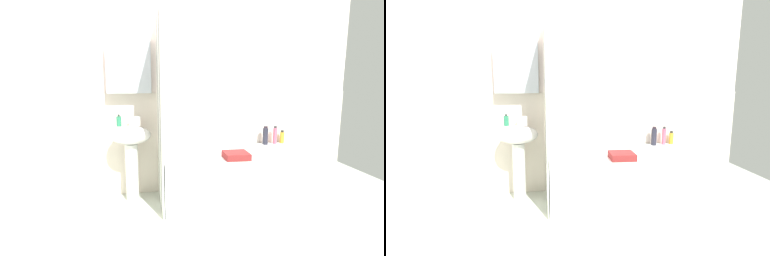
{
  "view_description": "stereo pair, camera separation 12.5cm",
  "coord_description": "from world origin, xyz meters",
  "views": [
    {
      "loc": [
        -0.79,
        -2.13,
        1.37
      ],
      "look_at": [
        -0.27,
        0.77,
        0.86
      ],
      "focal_mm": 27.05,
      "sensor_mm": 36.0,
      "label": 1
    },
    {
      "loc": [
        -0.67,
        -2.15,
        1.37
      ],
      "look_at": [
        -0.27,
        0.77,
        0.86
      ],
      "focal_mm": 27.05,
      "sensor_mm": 36.0,
      "label": 2
    }
  ],
  "objects": [
    {
      "name": "ground_plane",
      "position": [
        0.0,
        0.0,
        -0.02
      ],
      "size": [
        4.8,
        5.6,
        0.04
      ],
      "primitive_type": "cube",
      "color": "beige"
    },
    {
      "name": "wall_back_tiled",
      "position": [
        -0.05,
        1.26,
        1.14
      ],
      "size": [
        3.6,
        0.18,
        2.4
      ],
      "color": "silver",
      "rests_on": "ground_plane"
    },
    {
      "name": "wall_left_tiled",
      "position": [
        -1.57,
        0.34,
        1.12
      ],
      "size": [
        0.07,
        1.81,
        2.4
      ],
      "color": "white",
      "rests_on": "ground_plane"
    },
    {
      "name": "sink",
      "position": [
        -0.91,
        1.03,
        0.63
      ],
      "size": [
        0.44,
        0.34,
        0.85
      ],
      "color": "white",
      "rests_on": "ground_plane"
    },
    {
      "name": "faucet",
      "position": [
        -0.91,
        1.11,
        0.91
      ],
      "size": [
        0.03,
        0.12,
        0.12
      ],
      "color": "silver",
      "rests_on": "sink"
    },
    {
      "name": "soap_dispenser",
      "position": [
        -1.03,
        1.05,
        0.91
      ],
      "size": [
        0.05,
        0.05,
        0.13
      ],
      "color": "#287A54",
      "rests_on": "sink"
    },
    {
      "name": "toothbrush_cup",
      "position": [
        -0.83,
        1.02,
        0.9
      ],
      "size": [
        0.07,
        0.07,
        0.1
      ],
      "primitive_type": "cylinder",
      "color": "white",
      "rests_on": "sink"
    },
    {
      "name": "bathtub",
      "position": [
        0.23,
        0.85,
        0.28
      ],
      "size": [
        1.63,
        0.74,
        0.56
      ],
      "primitive_type": "cube",
      "color": "white",
      "rests_on": "ground_plane"
    },
    {
      "name": "shower_curtain",
      "position": [
        -0.6,
        0.85,
        1.0
      ],
      "size": [
        0.01,
        0.74,
        2.0
      ],
      "color": "white",
      "rests_on": "ground_plane"
    },
    {
      "name": "body_wash_bottle",
      "position": [
        0.95,
        1.17,
        0.64
      ],
      "size": [
        0.05,
        0.05,
        0.16
      ],
      "color": "gold",
      "rests_on": "bathtub"
    },
    {
      "name": "conditioner_bottle",
      "position": [
        0.84,
        1.15,
        0.67
      ],
      "size": [
        0.05,
        0.05,
        0.22
      ],
      "color": "#CD526E",
      "rests_on": "bathtub"
    },
    {
      "name": "shampoo_bottle",
      "position": [
        0.71,
        1.14,
        0.67
      ],
      "size": [
        0.07,
        0.07,
        0.23
      ],
      "color": "#22232F",
      "rests_on": "bathtub"
    },
    {
      "name": "towel_folded",
      "position": [
        0.15,
        0.59,
        0.59
      ],
      "size": [
        0.25,
        0.24,
        0.07
      ],
      "primitive_type": "cube",
      "rotation": [
        0.0,
        0.0,
        -0.02
      ],
      "color": "maroon",
      "rests_on": "bathtub"
    }
  ]
}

